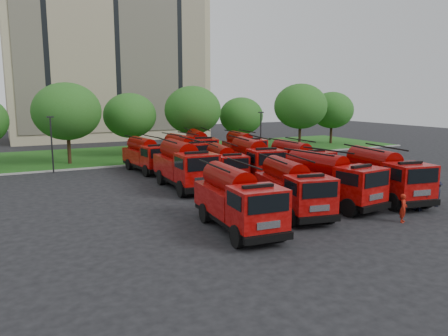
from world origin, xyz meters
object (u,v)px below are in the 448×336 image
object	(u,v)px
firefighter_4	(226,209)
firefighter_1	(325,222)
fire_truck_5	(224,164)
fire_truck_10	(199,147)
fire_truck_2	(330,180)
fire_truck_11	(243,147)
firefighter_5	(346,178)
fire_truck_6	(254,160)
fire_truck_7	(299,161)
firefighter_2	(417,211)
fire_truck_4	(184,165)
fire_truck_9	(185,152)
fire_truck_8	(147,155)
firefighter_3	(436,206)
fire_truck_1	(292,188)
fire_truck_0	(237,199)
firefighter_0	(402,222)
fire_truck_3	(383,175)

from	to	relation	value
firefighter_4	firefighter_1	bearing A→B (deg)	159.34
fire_truck_5	fire_truck_10	size ratio (longest dim) A/B	0.87
fire_truck_2	fire_truck_10	bearing A→B (deg)	84.85
firefighter_1	fire_truck_2	bearing A→B (deg)	71.96
fire_truck_10	firefighter_1	bearing A→B (deg)	-82.09
fire_truck_11	firefighter_5	distance (m)	12.23
fire_truck_5	fire_truck_6	bearing A→B (deg)	2.96
fire_truck_11	firefighter_1	distance (m)	22.19
fire_truck_7	firefighter_2	world-z (taller)	fire_truck_7
fire_truck_4	fire_truck_9	size ratio (longest dim) A/B	1.08
fire_truck_8	firefighter_5	world-z (taller)	fire_truck_8
fire_truck_10	firefighter_3	xyz separation A→B (m)	(6.53, -22.60, -1.70)
fire_truck_4	firefighter_1	xyz separation A→B (m)	(3.71, -11.87, -1.76)
fire_truck_1	fire_truck_6	xyz separation A→B (m)	(3.23, 9.88, 0.12)
fire_truck_1	fire_truck_11	world-z (taller)	fire_truck_1
fire_truck_2	fire_truck_9	bearing A→B (deg)	92.90
fire_truck_0	firefighter_0	xyz separation A→B (m)	(8.85, -3.06, -1.62)
fire_truck_0	fire_truck_9	size ratio (longest dim) A/B	1.01
fire_truck_1	firefighter_4	size ratio (longest dim) A/B	4.39
fire_truck_3	firefighter_2	size ratio (longest dim) A/B	3.94
firefighter_2	fire_truck_7	bearing A→B (deg)	-5.37
fire_truck_0	firefighter_2	world-z (taller)	fire_truck_0
firefighter_0	firefighter_1	bearing A→B (deg)	118.69
firefighter_1	fire_truck_1	bearing A→B (deg)	130.74
fire_truck_7	firefighter_1	bearing A→B (deg)	-118.99
firefighter_1	firefighter_2	bearing A→B (deg)	18.43
fire_truck_3	fire_truck_5	size ratio (longest dim) A/B	1.14
firefighter_1	firefighter_2	size ratio (longest dim) A/B	0.90
fire_truck_9	fire_truck_10	size ratio (longest dim) A/B	0.92
fire_truck_0	firefighter_5	distance (m)	17.58
fire_truck_11	firefighter_3	size ratio (longest dim) A/B	4.17
firefighter_1	fire_truck_9	bearing A→B (deg)	115.84
fire_truck_4	fire_truck_6	world-z (taller)	fire_truck_4
fire_truck_11	firefighter_2	size ratio (longest dim) A/B	3.55
fire_truck_2	firefighter_2	world-z (taller)	fire_truck_2
fire_truck_10	firefighter_4	bearing A→B (deg)	-95.38
fire_truck_8	firefighter_3	distance (m)	24.25
fire_truck_11	firefighter_4	bearing A→B (deg)	-118.03
firefighter_4	fire_truck_3	bearing A→B (deg)	-161.46
fire_truck_6	fire_truck_9	xyz separation A→B (m)	(-2.93, 7.81, -0.09)
fire_truck_1	fire_truck_11	size ratio (longest dim) A/B	1.04
fire_truck_1	fire_truck_3	distance (m)	7.47
firefighter_3	fire_truck_7	bearing A→B (deg)	-114.98
fire_truck_2	firefighter_4	distance (m)	6.93
fire_truck_11	firefighter_5	world-z (taller)	fire_truck_11
fire_truck_3	fire_truck_11	distance (m)	18.79
fire_truck_10	firefighter_5	xyz separation A→B (m)	(8.24, -12.59, -1.70)
fire_truck_2	firefighter_1	size ratio (longest dim) A/B	4.29
firefighter_0	fire_truck_7	bearing A→B (deg)	46.95
fire_truck_5	fire_truck_10	bearing A→B (deg)	88.25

